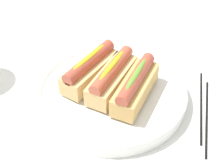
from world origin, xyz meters
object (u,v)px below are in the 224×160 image
at_px(chopstick_near, 201,105).
at_px(chopstick_far, 207,116).
at_px(hotdog_side, 90,69).
at_px(hotdog_back, 112,77).
at_px(serving_bowl, 112,93).
at_px(hotdog_front, 136,86).

relative_size(chopstick_near, chopstick_far, 1.00).
distance_m(hotdog_side, chopstick_near, 0.25).
relative_size(hotdog_back, hotdog_side, 1.00).
bearing_deg(hotdog_side, serving_bowl, -107.70).
relative_size(hotdog_side, chopstick_near, 0.72).
xyz_separation_m(hotdog_front, chopstick_near, (0.04, -0.14, -0.06)).
relative_size(hotdog_side, chopstick_far, 0.72).
distance_m(serving_bowl, chopstick_far, 0.20).
bearing_deg(chopstick_near, hotdog_side, 89.44).
height_order(serving_bowl, chopstick_near, serving_bowl).
bearing_deg(serving_bowl, hotdog_back, 104.04).
distance_m(serving_bowl, hotdog_side, 0.07).
bearing_deg(chopstick_far, hotdog_front, 92.35).
bearing_deg(hotdog_side, hotdog_back, -107.70).
relative_size(serving_bowl, hotdog_front, 2.05).
xyz_separation_m(serving_bowl, hotdog_side, (0.02, 0.05, 0.04)).
height_order(hotdog_back, chopstick_far, hotdog_back).
xyz_separation_m(serving_bowl, chopstick_far, (-0.01, -0.20, -0.02)).
relative_size(hotdog_back, chopstick_far, 0.72).
bearing_deg(hotdog_front, chopstick_near, -75.22).
bearing_deg(chopstick_far, hotdog_side, 83.84).
bearing_deg(chopstick_far, serving_bowl, 86.99).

